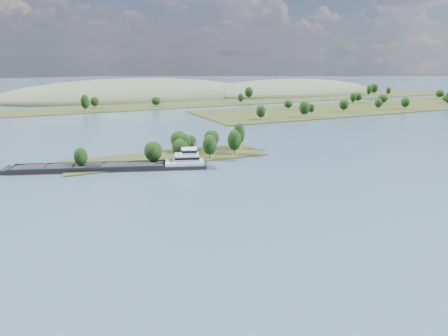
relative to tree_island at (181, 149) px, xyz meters
name	(u,v)px	position (x,y,z in m)	size (l,w,h in m)	color
ground	(214,192)	(-7.41, -59.01, -4.13)	(1800.00, 1800.00, 0.00)	#364F5E
tree_island	(181,149)	(0.00, 0.00, 0.00)	(100.00, 32.14, 15.18)	#2B3417
right_bank	(361,107)	(223.86, 120.51, -3.18)	(320.00, 90.00, 15.18)	#2B3417
back_shoreline	(105,108)	(0.81, 220.79, -3.39)	(900.00, 60.00, 16.35)	#2B3417
hill_east	(289,93)	(252.59, 290.99, -4.13)	(260.00, 140.00, 36.00)	#49583C
hill_west	(134,97)	(52.59, 320.99, -4.13)	(320.00, 160.00, 44.00)	#49583C
cargo_barge	(122,166)	(-32.04, -10.73, -2.60)	(88.47, 38.05, 12.13)	black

